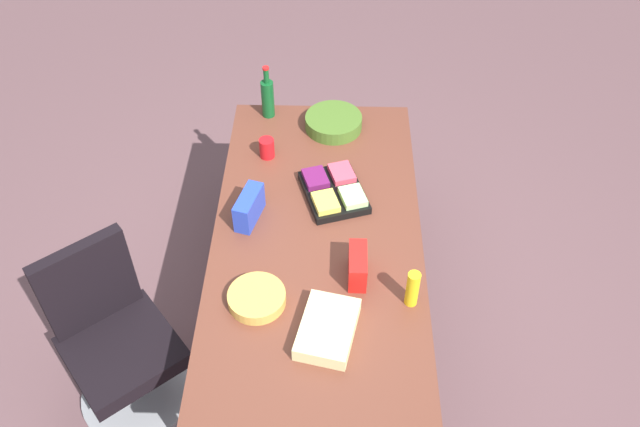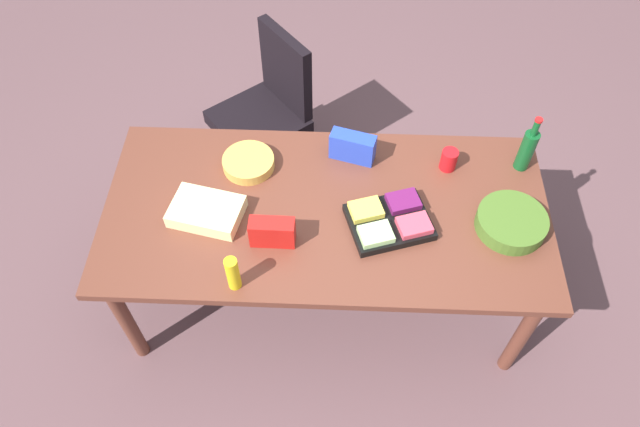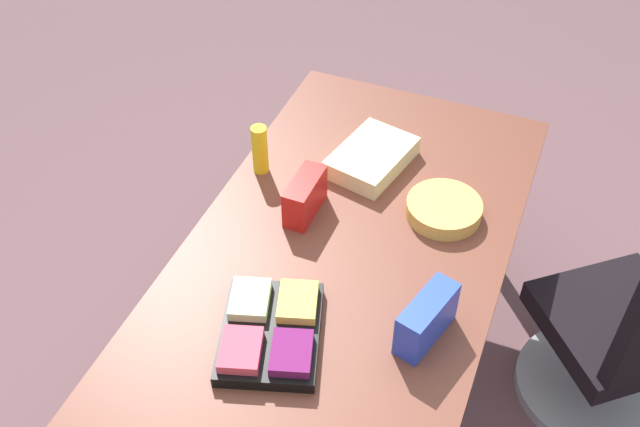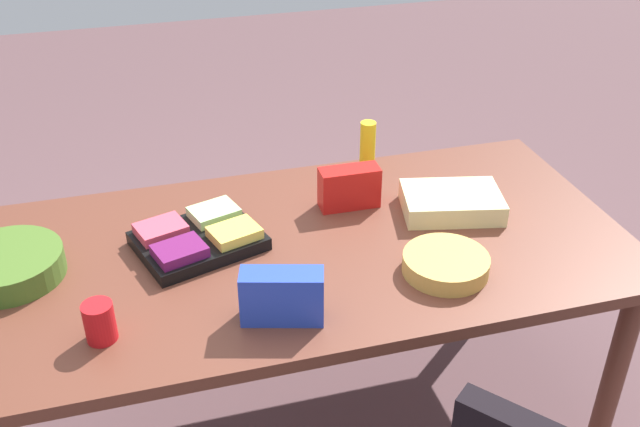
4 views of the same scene
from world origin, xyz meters
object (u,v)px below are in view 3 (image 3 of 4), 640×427
Objects in this scene: mustard_bottle at (260,149)px; office_chair at (621,345)px; chip_bag_red at (305,196)px; chip_bag_blue at (426,319)px; chip_bowl at (444,209)px; conference_table at (332,290)px; sheet_cake at (372,157)px; fruit_platter at (270,330)px.

office_chair is at bearing 90.93° from mustard_bottle.
chip_bag_blue is at bearing 56.01° from chip_bag_red.
chip_bowl is (0.01, -0.69, 0.42)m from office_chair.
chip_bag_red reaches higher than conference_table.
chip_bag_red is at bearing -70.16° from chip_bowl.
chip_bag_red reaches higher than sheet_cake.
chip_bowl is at bearing 154.26° from fruit_platter.
chip_bag_blue is 0.62m from chip_bag_red.
office_chair is 4.28× the size of chip_bag_blue.
chip_bag_blue is (0.66, 0.39, 0.04)m from sheet_cake.
office_chair is 5.01× the size of mustard_bottle.
office_chair is at bearing 130.23° from chip_bag_blue.
mustard_bottle is at bearing -88.64° from chip_bowl.
office_chair reaches higher than chip_bag_blue.
office_chair is at bearing 81.33° from sheet_cake.
conference_table is at bearing 165.14° from fruit_platter.
fruit_platter is at bearing 11.99° from chip_bag_red.
office_chair reaches higher than chip_bowl.
conference_table is at bearing 48.25° from mustard_bottle.
fruit_platter is (0.29, -0.08, 0.11)m from conference_table.
conference_table is at bearing -67.12° from office_chair.
sheet_cake is (-0.17, 0.36, -0.06)m from mustard_bottle.
mustard_bottle is 0.74× the size of chip_bowl.
mustard_bottle is (0.02, -1.35, 0.49)m from office_chair.
mustard_bottle is at bearing -152.74° from fruit_platter.
mustard_bottle reaches higher than fruit_platter.
mustard_bottle reaches higher than sheet_cake.
conference_table is 0.32m from fruit_platter.
mustard_bottle is 0.44× the size of fruit_platter.
chip_bag_red is (0.16, -1.12, 0.46)m from office_chair.
office_chair is at bearing 90.51° from chip_bowl.
mustard_bottle is at bearing -131.75° from conference_table.
conference_table is at bearing -109.62° from chip_bag_blue.
chip_bag_red is (0.32, -0.13, 0.04)m from sheet_cake.
chip_bag_blue is (0.49, 0.75, -0.02)m from mustard_bottle.
conference_table is 6.50× the size of sheet_cake.
sheet_cake is at bearing 158.00° from chip_bag_red.
fruit_platter is 2.14× the size of chip_bag_red.
conference_table is 2.21× the size of office_chair.
office_chair is 2.94× the size of sheet_cake.
chip_bowl is (-0.02, 0.67, -0.07)m from mustard_bottle.
mustard_bottle reaches higher than chip_bag_red.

